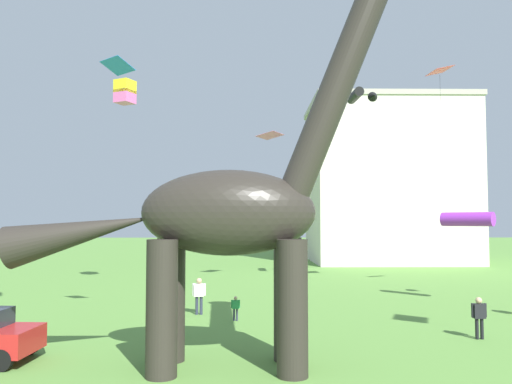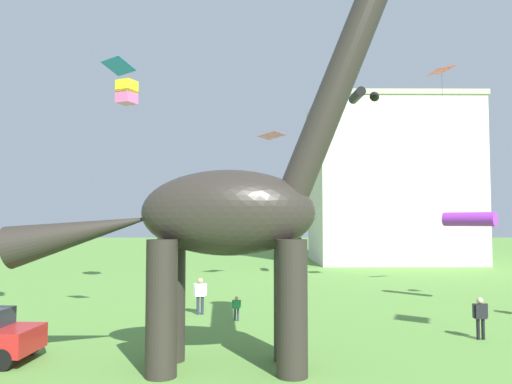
{
  "view_description": "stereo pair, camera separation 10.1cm",
  "coord_description": "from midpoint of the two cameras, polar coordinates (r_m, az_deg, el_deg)",
  "views": [
    {
      "loc": [
        1.8,
        -9.45,
        4.2
      ],
      "look_at": [
        2.0,
        5.88,
        5.06
      ],
      "focal_mm": 35.92,
      "sensor_mm": 36.0,
      "label": 1
    },
    {
      "loc": [
        1.9,
        -9.45,
        4.2
      ],
      "look_at": [
        2.0,
        5.88,
        5.06
      ],
      "focal_mm": 35.92,
      "sensor_mm": 36.0,
      "label": 2
    }
  ],
  "objects": [
    {
      "name": "kite_high_left",
      "position": [
        32.71,
        19.7,
        12.59
      ],
      "size": [
        1.29,
        1.65,
        1.92
      ],
      "color": "red"
    },
    {
      "name": "person_vendor_side",
      "position": [
        22.08,
        -2.43,
        -12.57
      ],
      "size": [
        0.38,
        0.17,
        1.02
      ],
      "rotation": [
        0.0,
        0.0,
        1.46
      ],
      "color": "#2D3347",
      "rests_on": "ground_plane"
    },
    {
      "name": "kite_trailing",
      "position": [
        31.92,
        -14.48,
        10.74
      ],
      "size": [
        1.29,
        1.29,
        1.38
      ],
      "color": "yellow"
    },
    {
      "name": "background_building_block",
      "position": [
        54.65,
        14.26,
        1.08
      ],
      "size": [
        15.73,
        12.32,
        16.41
      ],
      "color": "beige",
      "rests_on": "ground_plane"
    },
    {
      "name": "person_near_flyer",
      "position": [
        20.31,
        23.45,
        -12.33
      ],
      "size": [
        0.55,
        0.24,
        1.48
      ],
      "rotation": [
        0.0,
        0.0,
        3.32
      ],
      "color": "black",
      "rests_on": "ground_plane"
    },
    {
      "name": "kite_far_right",
      "position": [
        20.37,
        -15.3,
        13.4
      ],
      "size": [
        1.43,
        1.39,
        0.38
      ],
      "color": "#287AE5"
    },
    {
      "name": "dinosaur_sculpture",
      "position": [
        14.85,
        -3.49,
        -2.3
      ],
      "size": [
        11.74,
        2.49,
        12.27
      ],
      "rotation": [
        0.0,
        0.0,
        0.05
      ],
      "color": "#2D2823",
      "rests_on": "ground_plane"
    },
    {
      "name": "kite_mid_right",
      "position": [
        34.16,
        11.33,
        10.48
      ],
      "size": [
        1.88,
        2.21,
        0.64
      ],
      "color": "black"
    },
    {
      "name": "kite_near_high",
      "position": [
        28.28,
        22.6,
        -2.81
      ],
      "size": [
        2.65,
        2.65,
        0.75
      ],
      "color": "purple"
    },
    {
      "name": "kite_drifting",
      "position": [
        34.1,
        1.48,
        6.31
      ],
      "size": [
        2.03,
        2.21,
        0.27
      ],
      "color": "pink"
    },
    {
      "name": "person_far_spectator",
      "position": [
        23.56,
        -6.49,
        -11.05
      ],
      "size": [
        0.61,
        0.27,
        1.63
      ],
      "rotation": [
        0.0,
        0.0,
        4.24
      ],
      "color": "#2D3347",
      "rests_on": "ground_plane"
    }
  ]
}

